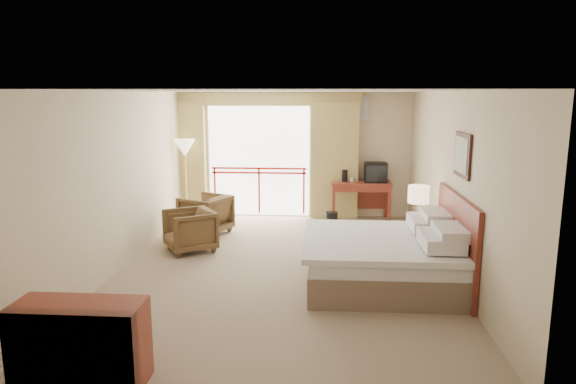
# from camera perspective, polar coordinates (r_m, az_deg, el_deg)

# --- Properties ---
(floor) EXTENTS (7.00, 7.00, 0.00)m
(floor) POSITION_cam_1_polar(r_m,az_deg,el_deg) (8.09, -0.55, -8.35)
(floor) COLOR gray
(floor) RESTS_ON ground
(ceiling) EXTENTS (7.00, 7.00, 0.00)m
(ceiling) POSITION_cam_1_polar(r_m,az_deg,el_deg) (7.63, -0.59, 11.16)
(ceiling) COLOR white
(ceiling) RESTS_ON wall_back
(wall_back) EXTENTS (5.00, 0.00, 5.00)m
(wall_back) POSITION_cam_1_polar(r_m,az_deg,el_deg) (11.20, 0.83, 4.16)
(wall_back) COLOR beige
(wall_back) RESTS_ON ground
(wall_front) EXTENTS (5.00, 0.00, 5.00)m
(wall_front) POSITION_cam_1_polar(r_m,az_deg,el_deg) (4.36, -4.20, -6.70)
(wall_front) COLOR beige
(wall_front) RESTS_ON ground
(wall_left) EXTENTS (0.00, 7.00, 7.00)m
(wall_left) POSITION_cam_1_polar(r_m,az_deg,el_deg) (8.32, -18.00, 1.27)
(wall_left) COLOR beige
(wall_left) RESTS_ON ground
(wall_right) EXTENTS (0.00, 7.00, 7.00)m
(wall_right) POSITION_cam_1_polar(r_m,az_deg,el_deg) (7.95, 17.69, 0.86)
(wall_right) COLOR beige
(wall_right) RESTS_ON ground
(balcony_door) EXTENTS (2.40, 0.00, 2.40)m
(balcony_door) POSITION_cam_1_polar(r_m,az_deg,el_deg) (11.27, -3.25, 3.41)
(balcony_door) COLOR white
(balcony_door) RESTS_ON wall_back
(balcony_railing) EXTENTS (2.09, 0.03, 1.02)m
(balcony_railing) POSITION_cam_1_polar(r_m,az_deg,el_deg) (11.31, -3.24, 1.45)
(balcony_railing) COLOR #AD1B0E
(balcony_railing) RESTS_ON wall_back
(curtain_left) EXTENTS (1.00, 0.26, 2.50)m
(curtain_left) POSITION_cam_1_polar(r_m,az_deg,el_deg) (11.46, -11.56, 3.59)
(curtain_left) COLOR #988648
(curtain_left) RESTS_ON wall_back
(curtain_right) EXTENTS (1.00, 0.26, 2.50)m
(curtain_right) POSITION_cam_1_polar(r_m,az_deg,el_deg) (11.05, 5.20, 3.50)
(curtain_right) COLOR #988648
(curtain_right) RESTS_ON wall_back
(valance) EXTENTS (4.40, 0.22, 0.28)m
(valance) POSITION_cam_1_polar(r_m,az_deg,el_deg) (11.08, -3.39, 10.28)
(valance) COLOR #988648
(valance) RESTS_ON wall_back
(hvac_vent) EXTENTS (0.50, 0.04, 0.50)m
(hvac_vent) POSITION_cam_1_polar(r_m,az_deg,el_deg) (11.11, 7.63, 9.18)
(hvac_vent) COLOR silver
(hvac_vent) RESTS_ON wall_back
(bed) EXTENTS (2.13, 2.06, 0.97)m
(bed) POSITION_cam_1_polar(r_m,az_deg,el_deg) (7.43, 10.75, -7.24)
(bed) COLOR brown
(bed) RESTS_ON floor
(headboard) EXTENTS (0.06, 2.10, 1.30)m
(headboard) POSITION_cam_1_polar(r_m,az_deg,el_deg) (7.53, 18.15, -5.19)
(headboard) COLOR maroon
(headboard) RESTS_ON wall_right
(framed_art) EXTENTS (0.04, 0.72, 0.60)m
(framed_art) POSITION_cam_1_polar(r_m,az_deg,el_deg) (7.30, 18.80, 3.91)
(framed_art) COLOR black
(framed_art) RESTS_ON wall_right
(nightstand) EXTENTS (0.42, 0.49, 0.56)m
(nightstand) POSITION_cam_1_polar(r_m,az_deg,el_deg) (8.76, 14.13, -5.24)
(nightstand) COLOR maroon
(nightstand) RESTS_ON floor
(table_lamp) EXTENTS (0.34, 0.34, 0.61)m
(table_lamp) POSITION_cam_1_polar(r_m,az_deg,el_deg) (8.63, 14.30, -0.34)
(table_lamp) COLOR tan
(table_lamp) RESTS_ON nightstand
(phone) EXTENTS (0.19, 0.17, 0.08)m
(phone) POSITION_cam_1_polar(r_m,az_deg,el_deg) (8.53, 14.07, -3.46)
(phone) COLOR black
(phone) RESTS_ON nightstand
(desk) EXTENTS (1.26, 0.61, 0.82)m
(desk) POSITION_cam_1_polar(r_m,az_deg,el_deg) (11.08, 8.08, 0.26)
(desk) COLOR maroon
(desk) RESTS_ON floor
(tv) EXTENTS (0.46, 0.37, 0.42)m
(tv) POSITION_cam_1_polar(r_m,az_deg,el_deg) (10.98, 9.72, 2.17)
(tv) COLOR black
(tv) RESTS_ON desk
(coffee_maker) EXTENTS (0.12, 0.12, 0.26)m
(coffee_maker) POSITION_cam_1_polar(r_m,az_deg,el_deg) (10.95, 6.32, 1.81)
(coffee_maker) COLOR black
(coffee_maker) RESTS_ON desk
(cup) EXTENTS (0.09, 0.09, 0.11)m
(cup) POSITION_cam_1_polar(r_m,az_deg,el_deg) (10.92, 7.10, 1.37)
(cup) COLOR white
(cup) RESTS_ON desk
(wastebasket) EXTENTS (0.29, 0.29, 0.31)m
(wastebasket) POSITION_cam_1_polar(r_m,az_deg,el_deg) (10.40, 4.84, -3.09)
(wastebasket) COLOR black
(wastebasket) RESTS_ON floor
(armchair_far) EXTENTS (1.09, 1.08, 0.75)m
(armchair_far) POSITION_cam_1_polar(r_m,az_deg,el_deg) (10.12, -9.08, -4.51)
(armchair_far) COLOR #4B351C
(armchair_far) RESTS_ON floor
(armchair_near) EXTENTS (1.07, 1.07, 0.72)m
(armchair_near) POSITION_cam_1_polar(r_m,az_deg,el_deg) (9.06, -10.78, -6.40)
(armchair_near) COLOR #4B351C
(armchair_near) RESTS_ON floor
(side_table) EXTENTS (0.51, 0.51, 0.55)m
(side_table) POSITION_cam_1_polar(r_m,az_deg,el_deg) (9.66, -10.76, -2.98)
(side_table) COLOR black
(side_table) RESTS_ON floor
(book) EXTENTS (0.27, 0.29, 0.02)m
(book) POSITION_cam_1_polar(r_m,az_deg,el_deg) (9.62, -10.79, -1.95)
(book) COLOR white
(book) RESTS_ON side_table
(floor_lamp) EXTENTS (0.44, 0.44, 1.73)m
(floor_lamp) POSITION_cam_1_polar(r_m,az_deg,el_deg) (10.93, -11.40, 4.49)
(floor_lamp) COLOR tan
(floor_lamp) RESTS_ON floor
(dresser) EXTENTS (1.19, 0.51, 0.79)m
(dresser) POSITION_cam_1_polar(r_m,az_deg,el_deg) (5.28, -22.12, -15.41)
(dresser) COLOR maroon
(dresser) RESTS_ON floor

